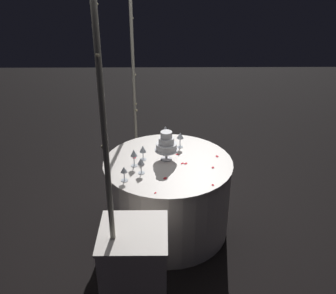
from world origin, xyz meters
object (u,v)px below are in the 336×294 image
object	(u,v)px
decorative_arch	(123,78)
wine_glass_4	(134,154)
wine_glass_0	(165,130)
main_table	(168,196)
wine_glass_5	(141,162)
wine_glass_1	(124,171)
tiered_cake	(166,144)
wine_glass_2	(180,136)
cake_knife	(164,149)
side_table	(135,275)
wine_glass_3	(143,149)

from	to	relation	value
decorative_arch	wine_glass_4	distance (m)	0.69
wine_glass_0	main_table	bearing A→B (deg)	-177.04
decorative_arch	wine_glass_5	bearing A→B (deg)	-144.83
wine_glass_1	tiered_cake	bearing A→B (deg)	-44.07
decorative_arch	wine_glass_2	distance (m)	0.90
cake_knife	wine_glass_0	bearing A→B (deg)	-3.77
decorative_arch	side_table	xyz separation A→B (m)	(-1.05, -0.13, -1.17)
wine_glass_3	wine_glass_4	bearing A→B (deg)	147.45
wine_glass_0	wine_glass_2	xyz separation A→B (m)	(-0.15, -0.15, -0.00)
decorative_arch	side_table	size ratio (longest dim) A/B	2.96
tiered_cake	wine_glass_0	xyz separation A→B (m)	(0.40, 0.01, -0.04)
main_table	wine_glass_1	xyz separation A→B (m)	(-0.32, 0.38, 0.48)
wine_glass_1	wine_glass_3	distance (m)	0.40
main_table	wine_glass_2	world-z (taller)	wine_glass_2
wine_glass_0	wine_glass_4	world-z (taller)	wine_glass_4
wine_glass_1	wine_glass_3	xyz separation A→B (m)	(0.37, -0.14, 0.01)
wine_glass_4	wine_glass_5	xyz separation A→B (m)	(-0.13, -0.07, -0.02)
decorative_arch	cake_knife	bearing A→B (deg)	-54.65
side_table	cake_knife	xyz separation A→B (m)	(1.29, -0.21, 0.37)
wine_glass_1	wine_glass_2	bearing A→B (deg)	-38.65
decorative_arch	wine_glass_1	distance (m)	0.78
wine_glass_2	wine_glass_3	world-z (taller)	wine_glass_2
wine_glass_0	cake_knife	world-z (taller)	wine_glass_0
tiered_cake	wine_glass_0	world-z (taller)	tiered_cake
wine_glass_0	wine_glass_3	bearing A→B (deg)	152.51
decorative_arch	wine_glass_1	bearing A→B (deg)	-179.24
tiered_cake	side_table	bearing A→B (deg)	167.88
side_table	wine_glass_2	distance (m)	1.48
decorative_arch	main_table	world-z (taller)	decorative_arch
wine_glass_1	wine_glass_4	xyz separation A→B (m)	(0.25, -0.07, 0.03)
wine_glass_0	decorative_arch	bearing A→B (deg)	141.53
decorative_arch	wine_glass_1	world-z (taller)	decorative_arch
side_table	wine_glass_0	size ratio (longest dim) A/B	4.90
wine_glass_3	cake_knife	bearing A→B (deg)	-44.72
wine_glass_2	wine_glass_4	xyz separation A→B (m)	(-0.37, 0.43, 0.00)
wine_glass_5	wine_glass_1	bearing A→B (deg)	131.97
wine_glass_0	wine_glass_4	xyz separation A→B (m)	(-0.52, 0.29, 0.00)
decorative_arch	side_table	world-z (taller)	decorative_arch
decorative_arch	tiered_cake	world-z (taller)	decorative_arch
wine_glass_5	cake_knife	xyz separation A→B (m)	(0.44, -0.20, -0.11)
side_table	wine_glass_3	world-z (taller)	wine_glass_3
tiered_cake	wine_glass_3	world-z (taller)	tiered_cake
wine_glass_5	wine_glass_3	bearing A→B (deg)	-1.07
wine_glass_0	wine_glass_1	world-z (taller)	wine_glass_0
cake_knife	wine_glass_1	bearing A→B (deg)	149.18
cake_knife	wine_glass_5	bearing A→B (deg)	155.61
side_table	cake_knife	bearing A→B (deg)	-9.38
decorative_arch	main_table	distance (m)	1.25
decorative_arch	cake_knife	xyz separation A→B (m)	(0.24, -0.34, -0.80)
wine_glass_3	decorative_arch	bearing A→B (deg)	106.92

